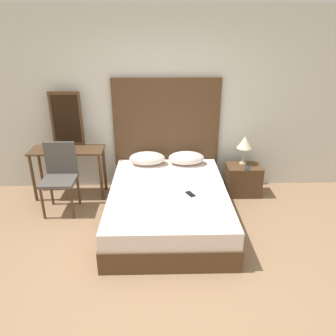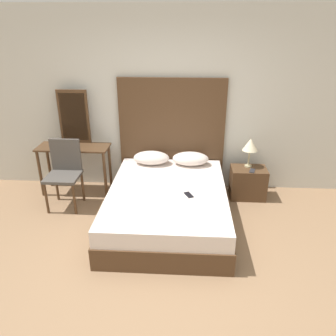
{
  "view_description": "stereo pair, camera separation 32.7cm",
  "coord_description": "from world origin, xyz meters",
  "px_view_note": "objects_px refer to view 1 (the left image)",
  "views": [
    {
      "loc": [
        -0.07,
        -2.6,
        2.42
      ],
      "look_at": [
        0.02,
        1.24,
        0.73
      ],
      "focal_mm": 35.0,
      "sensor_mm": 36.0,
      "label": 1
    },
    {
      "loc": [
        0.26,
        -2.59,
        2.42
      ],
      "look_at": [
        0.02,
        1.24,
        0.73
      ],
      "focal_mm": 35.0,
      "sensor_mm": 36.0,
      "label": 2
    }
  ],
  "objects_px": {
    "phone_on_bed": "(190,194)",
    "chair": "(60,173)",
    "phone_on_nightstand": "(247,168)",
    "bed": "(168,205)",
    "table_lamp": "(245,143)",
    "vanity_desk": "(68,158)",
    "nightstand": "(243,180)"
  },
  "relations": [
    {
      "from": "nightstand",
      "to": "phone_on_bed",
      "type": "bearing_deg",
      "value": -134.69
    },
    {
      "from": "bed",
      "to": "phone_on_bed",
      "type": "xyz_separation_m",
      "value": [
        0.27,
        -0.15,
        0.25
      ]
    },
    {
      "from": "vanity_desk",
      "to": "chair",
      "type": "distance_m",
      "value": 0.4
    },
    {
      "from": "bed",
      "to": "phone_on_nightstand",
      "type": "xyz_separation_m",
      "value": [
        1.19,
        0.66,
        0.24
      ]
    },
    {
      "from": "phone_on_bed",
      "to": "chair",
      "type": "relative_size",
      "value": 0.17
    },
    {
      "from": "table_lamp",
      "to": "chair",
      "type": "distance_m",
      "value": 2.68
    },
    {
      "from": "bed",
      "to": "nightstand",
      "type": "bearing_deg",
      "value": 32.89
    },
    {
      "from": "nightstand",
      "to": "table_lamp",
      "type": "xyz_separation_m",
      "value": [
        -0.01,
        0.07,
        0.57
      ]
    },
    {
      "from": "phone_on_nightstand",
      "to": "table_lamp",
      "type": "bearing_deg",
      "value": 101.5
    },
    {
      "from": "vanity_desk",
      "to": "chair",
      "type": "xyz_separation_m",
      "value": [
        -0.02,
        -0.39,
        -0.06
      ]
    },
    {
      "from": "nightstand",
      "to": "chair",
      "type": "height_order",
      "value": "chair"
    },
    {
      "from": "table_lamp",
      "to": "phone_on_nightstand",
      "type": "xyz_separation_m",
      "value": [
        0.03,
        -0.16,
        -0.33
      ]
    },
    {
      "from": "phone_on_nightstand",
      "to": "nightstand",
      "type": "bearing_deg",
      "value": 104.95
    },
    {
      "from": "bed",
      "to": "vanity_desk",
      "type": "relative_size",
      "value": 1.93
    },
    {
      "from": "phone_on_nightstand",
      "to": "chair",
      "type": "distance_m",
      "value": 2.68
    },
    {
      "from": "phone_on_bed",
      "to": "nightstand",
      "type": "relative_size",
      "value": 0.32
    },
    {
      "from": "phone_on_nightstand",
      "to": "vanity_desk",
      "type": "xyz_separation_m",
      "value": [
        -2.65,
        0.12,
        0.14
      ]
    },
    {
      "from": "table_lamp",
      "to": "nightstand",
      "type": "bearing_deg",
      "value": -82.93
    },
    {
      "from": "table_lamp",
      "to": "phone_on_nightstand",
      "type": "distance_m",
      "value": 0.37
    },
    {
      "from": "bed",
      "to": "table_lamp",
      "type": "xyz_separation_m",
      "value": [
        1.16,
        0.83,
        0.57
      ]
    },
    {
      "from": "phone_on_bed",
      "to": "chair",
      "type": "bearing_deg",
      "value": 163.04
    },
    {
      "from": "table_lamp",
      "to": "phone_on_nightstand",
      "type": "relative_size",
      "value": 2.67
    },
    {
      "from": "chair",
      "to": "bed",
      "type": "bearing_deg",
      "value": -14.55
    },
    {
      "from": "phone_on_nightstand",
      "to": "vanity_desk",
      "type": "relative_size",
      "value": 0.15
    },
    {
      "from": "nightstand",
      "to": "table_lamp",
      "type": "relative_size",
      "value": 1.18
    },
    {
      "from": "nightstand",
      "to": "phone_on_nightstand",
      "type": "relative_size",
      "value": 3.14
    },
    {
      "from": "nightstand",
      "to": "phone_on_nightstand",
      "type": "height_order",
      "value": "phone_on_nightstand"
    },
    {
      "from": "bed",
      "to": "nightstand",
      "type": "height_order",
      "value": "bed"
    },
    {
      "from": "nightstand",
      "to": "vanity_desk",
      "type": "height_order",
      "value": "vanity_desk"
    },
    {
      "from": "bed",
      "to": "vanity_desk",
      "type": "bearing_deg",
      "value": 151.98
    },
    {
      "from": "phone_on_nightstand",
      "to": "phone_on_bed",
      "type": "bearing_deg",
      "value": -138.5
    },
    {
      "from": "table_lamp",
      "to": "vanity_desk",
      "type": "bearing_deg",
      "value": -178.94
    }
  ]
}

